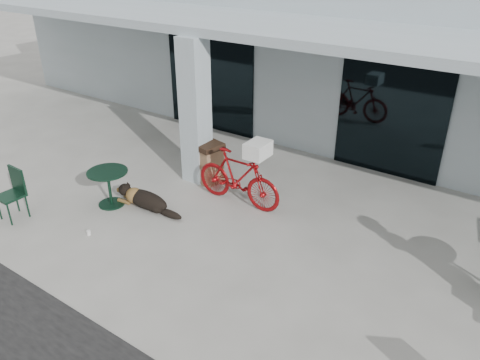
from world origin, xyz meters
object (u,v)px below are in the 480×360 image
Objects in this scene: dog at (146,199)px; trash_receptacle at (209,163)px; bicycle at (238,178)px; cafe_table_near at (110,188)px; cafe_chair_near at (10,195)px.

trash_receptacle is at bearing 72.53° from dog.
bicycle reaches higher than cafe_table_near.
bicycle reaches higher than dog.
trash_receptacle reaches higher than cafe_table_near.
cafe_chair_near is at bearing 131.58° from bicycle.
cafe_table_near is 1.81m from cafe_chair_near.
trash_receptacle is at bearing 67.94° from bicycle.
cafe_chair_near is (-1.13, -1.41, 0.13)m from cafe_table_near.
trash_receptacle is at bearing 59.14° from cafe_chair_near.
cafe_chair_near is (-3.20, -2.92, -0.07)m from bicycle.
cafe_chair_near is at bearing -143.15° from dog.
cafe_table_near is at bearing -117.39° from trash_receptacle.
cafe_table_near is at bearing -162.31° from dog.
bicycle is at bearing 44.00° from cafe_chair_near.
dog is 1.52× the size of cafe_table_near.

